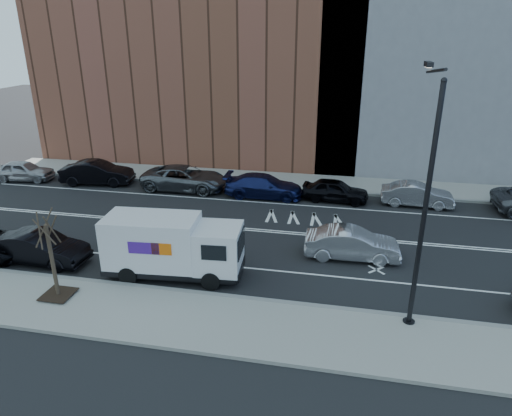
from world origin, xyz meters
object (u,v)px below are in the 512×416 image
at_px(driving_sedan, 352,244).
at_px(far_parked_b, 97,173).
at_px(far_parked_a, 23,171).
at_px(fedex_van, 172,246).

bearing_deg(driving_sedan, far_parked_b, 64.00).
bearing_deg(driving_sedan, far_parked_a, 70.08).
bearing_deg(far_parked_b, far_parked_a, 85.58).
xyz_separation_m(fedex_van, far_parked_a, (-15.84, 10.99, -0.74)).
bearing_deg(fedex_van, driving_sedan, 18.51).
relative_size(far_parked_a, far_parked_b, 0.85).
relative_size(fedex_van, far_parked_a, 1.46).
bearing_deg(far_parked_a, far_parked_b, -94.46).
bearing_deg(fedex_van, far_parked_a, 140.87).
distance_m(fedex_van, far_parked_a, 19.29).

